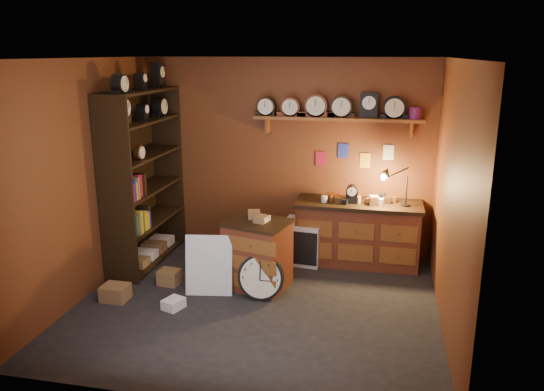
{
  "coord_description": "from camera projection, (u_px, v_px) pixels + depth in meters",
  "views": [
    {
      "loc": [
        1.3,
        -5.32,
        2.76
      ],
      "look_at": [
        0.1,
        0.35,
        1.19
      ],
      "focal_mm": 35.0,
      "sensor_mm": 36.0,
      "label": 1
    }
  ],
  "objects": [
    {
      "name": "room_shell",
      "position": [
        262.0,
        153.0,
        5.65
      ],
      "size": [
        4.02,
        3.62,
        2.71
      ],
      "color": "brown",
      "rests_on": "ground"
    },
    {
      "name": "mini_fridge",
      "position": [
        303.0,
        241.0,
        7.19
      ],
      "size": [
        0.59,
        0.61,
        0.56
      ],
      "rotation": [
        0.0,
        0.0,
        -0.11
      ],
      "color": "silver",
      "rests_on": "ground"
    },
    {
      "name": "big_round_clock",
      "position": [
        261.0,
        277.0,
        6.07
      ],
      "size": [
        0.54,
        0.17,
        0.54
      ],
      "color": "black",
      "rests_on": "ground"
    },
    {
      "name": "workbench",
      "position": [
        358.0,
        229.0,
        7.07
      ],
      "size": [
        1.66,
        0.66,
        1.36
      ],
      "color": "maroon",
      "rests_on": "ground"
    },
    {
      "name": "floor_box_c",
      "position": [
        169.0,
        277.0,
        6.49
      ],
      "size": [
        0.26,
        0.23,
        0.19
      ],
      "primitive_type": "cube",
      "rotation": [
        0.0,
        0.0,
        -0.08
      ],
      "color": "olive",
      "rests_on": "ground"
    },
    {
      "name": "white_panel",
      "position": [
        210.0,
        293.0,
        6.28
      ],
      "size": [
        0.56,
        0.23,
        0.72
      ],
      "primitive_type": "cube",
      "rotation": [
        -0.17,
        0.0,
        0.16
      ],
      "color": "silver",
      "rests_on": "ground"
    },
    {
      "name": "shelving_unit",
      "position": [
        141.0,
        171.0,
        6.96
      ],
      "size": [
        0.47,
        1.6,
        2.58
      ],
      "color": "black",
      "rests_on": "ground"
    },
    {
      "name": "floor_box_a",
      "position": [
        115.0,
        293.0,
        6.08
      ],
      "size": [
        0.3,
        0.26,
        0.18
      ],
      "primitive_type": "cube",
      "rotation": [
        0.0,
        0.0,
        -0.03
      ],
      "color": "olive",
      "rests_on": "ground"
    },
    {
      "name": "low_cabinet",
      "position": [
        257.0,
        252.0,
        6.34
      ],
      "size": [
        0.86,
        0.78,
        0.92
      ],
      "rotation": [
        0.0,
        0.0,
        -0.26
      ],
      "color": "maroon",
      "rests_on": "ground"
    },
    {
      "name": "floor_box_b",
      "position": [
        174.0,
        304.0,
        5.89
      ],
      "size": [
        0.25,
        0.27,
        0.11
      ],
      "primitive_type": "cube",
      "rotation": [
        0.0,
        0.0,
        -0.36
      ],
      "color": "white",
      "rests_on": "ground"
    },
    {
      "name": "floor",
      "position": [
        257.0,
        304.0,
        6.01
      ],
      "size": [
        4.0,
        4.0,
        0.0
      ],
      "primitive_type": "plane",
      "color": "black",
      "rests_on": "ground"
    }
  ]
}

